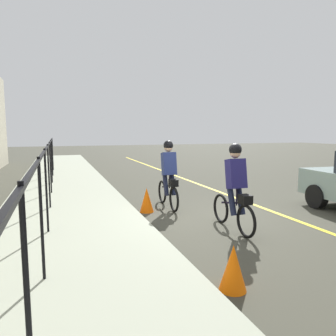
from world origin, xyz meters
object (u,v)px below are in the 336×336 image
object	(u,v)px
cyclist_lead	(169,175)
traffic_cone_near	(233,268)
traffic_cone_far	(147,200)
cyclist_follow	(235,188)

from	to	relation	value
cyclist_lead	traffic_cone_near	world-z (taller)	cyclist_lead
traffic_cone_near	traffic_cone_far	distance (m)	4.15
traffic_cone_far	traffic_cone_near	bearing A→B (deg)	179.73
cyclist_lead	cyclist_follow	bearing A→B (deg)	-162.58
cyclist_follow	traffic_cone_near	size ratio (longest dim) A/B	3.00
traffic_cone_far	cyclist_follow	bearing A→B (deg)	-147.79
cyclist_lead	cyclist_follow	distance (m)	2.36
cyclist_follow	traffic_cone_near	world-z (taller)	cyclist_follow
traffic_cone_far	cyclist_lead	bearing A→B (deg)	-72.61
cyclist_lead	traffic_cone_far	xyz separation A→B (m)	(-0.21, 0.68, -0.60)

